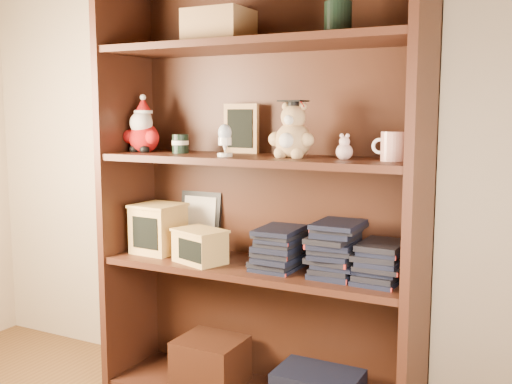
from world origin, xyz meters
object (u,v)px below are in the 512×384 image
grad_teddy_bear (292,135)px  treats_box (158,228)px  bookcase (262,201)px  teacher_mug (392,146)px

grad_teddy_bear → treats_box: 0.69m
bookcase → teacher_mug: size_ratio=15.01×
bookcase → treats_box: 0.46m
bookcase → treats_box: (-0.44, -0.05, -0.13)m
bookcase → grad_teddy_bear: size_ratio=7.88×
bookcase → treats_box: bookcase is taller
teacher_mug → treats_box: size_ratio=0.55×
bookcase → grad_teddy_bear: bearing=-21.1°
grad_teddy_bear → teacher_mug: grad_teddy_bear is taller
teacher_mug → grad_teddy_bear: bearing=-179.0°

